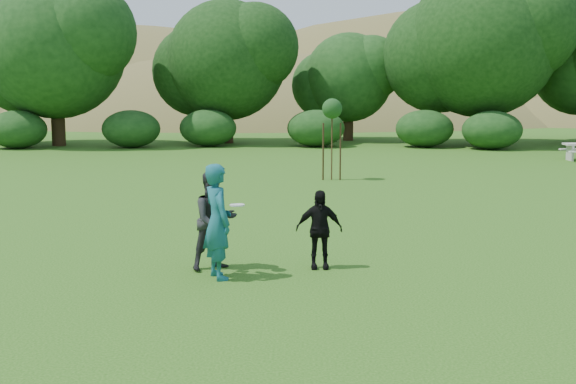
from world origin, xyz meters
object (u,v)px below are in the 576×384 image
player_teal (218,221)px  player_grey (215,221)px  player_black (319,229)px  sapling (332,111)px

player_teal → player_grey: bearing=-15.0°
player_grey → player_black: player_grey is taller
player_teal → player_black: bearing=-94.7°
player_teal → sapling: 13.30m
player_black → player_grey: bearing=-179.9°
player_teal → sapling: size_ratio=0.70×
player_black → sapling: bearing=83.8°
player_grey → player_black: size_ratio=1.24×
player_teal → sapling: (2.48, 12.99, 1.41)m
sapling → player_grey: bearing=-101.9°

